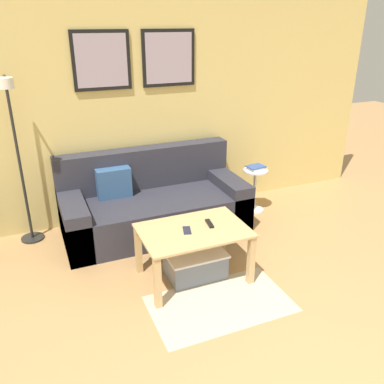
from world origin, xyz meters
TOP-DOWN VIEW (x-y plane):
  - wall_back at (-0.01, 3.55)m, footprint 5.60×0.09m
  - area_rug at (-0.15, 1.61)m, footprint 1.15×0.68m
  - couch at (-0.24, 3.10)m, footprint 1.97×0.89m
  - coffee_table at (-0.20, 2.05)m, footprint 0.94×0.63m
  - storage_bin at (-0.18, 2.07)m, footprint 0.53×0.37m
  - floor_lamp at (-1.52, 3.24)m, footprint 0.24×0.47m
  - side_table at (1.03, 3.07)m, footprint 0.29×0.29m
  - book_stack at (1.05, 3.08)m, footprint 0.24×0.18m
  - remote_control at (-0.03, 2.08)m, footprint 0.06×0.15m
  - cell_phone at (-0.26, 2.05)m, footprint 0.10×0.15m

SIDE VIEW (x-z plane):
  - area_rug at x=-0.15m, z-range 0.00..0.01m
  - storage_bin at x=-0.18m, z-range 0.00..0.25m
  - couch at x=-0.24m, z-range -0.14..0.72m
  - side_table at x=1.03m, z-range 0.05..0.58m
  - coffee_table at x=-0.20m, z-range 0.15..0.64m
  - cell_phone at x=-0.26m, z-range 0.49..0.50m
  - remote_control at x=-0.03m, z-range 0.49..0.51m
  - book_stack at x=1.05m, z-range 0.53..0.57m
  - floor_lamp at x=-1.52m, z-range 0.18..1.89m
  - wall_back at x=-0.01m, z-range 0.01..2.56m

